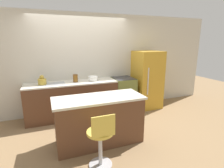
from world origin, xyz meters
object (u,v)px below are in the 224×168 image
(oven_range, at_px, (123,94))
(stool_chair, at_px, (101,141))
(refrigerator, at_px, (147,80))
(kettle, at_px, (42,81))
(mixing_bowl, at_px, (93,78))

(oven_range, distance_m, stool_chair, 2.42)
(refrigerator, relative_size, stool_chair, 1.80)
(oven_range, xyz_separation_m, kettle, (-2.08, 0.01, 0.54))
(stool_chair, height_order, kettle, kettle)
(stool_chair, xyz_separation_m, mixing_bowl, (0.44, 2.05, 0.52))
(mixing_bowl, bearing_deg, oven_range, -0.48)
(oven_range, height_order, kettle, kettle)
(oven_range, bearing_deg, kettle, 179.80)
(refrigerator, height_order, mixing_bowl, refrigerator)
(refrigerator, height_order, stool_chair, refrigerator)
(oven_range, distance_m, refrigerator, 0.81)
(refrigerator, xyz_separation_m, kettle, (-2.80, 0.05, 0.18))
(kettle, bearing_deg, mixing_bowl, 0.00)
(kettle, relative_size, mixing_bowl, 0.92)
(stool_chair, relative_size, kettle, 4.10)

